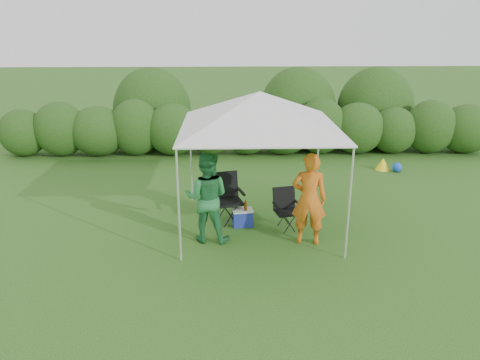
{
  "coord_description": "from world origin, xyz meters",
  "views": [
    {
      "loc": [
        -0.64,
        -8.58,
        4.17
      ],
      "look_at": [
        -0.39,
        0.4,
        1.05
      ],
      "focal_mm": 35.0,
      "sensor_mm": 36.0,
      "label": 1
    }
  ],
  "objects_px": {
    "canopy": "(260,110)",
    "cooler": "(242,217)",
    "chair_right": "(286,206)",
    "man": "(309,199)",
    "woman": "(207,197)",
    "chair_left": "(226,194)"
  },
  "relations": [
    {
      "from": "man",
      "to": "chair_left",
      "type": "bearing_deg",
      "value": -25.27
    },
    {
      "from": "chair_left",
      "to": "cooler",
      "type": "relative_size",
      "value": 2.25
    },
    {
      "from": "cooler",
      "to": "woman",
      "type": "bearing_deg",
      "value": -145.08
    },
    {
      "from": "man",
      "to": "canopy",
      "type": "bearing_deg",
      "value": -32.76
    },
    {
      "from": "chair_left",
      "to": "woman",
      "type": "relative_size",
      "value": 0.59
    },
    {
      "from": "cooler",
      "to": "man",
      "type": "bearing_deg",
      "value": -41.9
    },
    {
      "from": "canopy",
      "to": "cooler",
      "type": "xyz_separation_m",
      "value": [
        -0.33,
        -0.01,
        -2.28
      ]
    },
    {
      "from": "chair_right",
      "to": "woman",
      "type": "xyz_separation_m",
      "value": [
        -1.61,
        -0.55,
        0.41
      ]
    },
    {
      "from": "canopy",
      "to": "woman",
      "type": "distance_m",
      "value": 2.0
    },
    {
      "from": "chair_right",
      "to": "man",
      "type": "xyz_separation_m",
      "value": [
        0.34,
        -0.72,
        0.43
      ]
    },
    {
      "from": "chair_right",
      "to": "man",
      "type": "distance_m",
      "value": 0.91
    },
    {
      "from": "chair_right",
      "to": "cooler",
      "type": "bearing_deg",
      "value": 160.35
    },
    {
      "from": "woman",
      "to": "cooler",
      "type": "height_order",
      "value": "woman"
    },
    {
      "from": "chair_left",
      "to": "canopy",
      "type": "bearing_deg",
      "value": -37.72
    },
    {
      "from": "canopy",
      "to": "man",
      "type": "height_order",
      "value": "canopy"
    },
    {
      "from": "canopy",
      "to": "man",
      "type": "distance_m",
      "value": 1.98
    },
    {
      "from": "canopy",
      "to": "chair_left",
      "type": "bearing_deg",
      "value": 157.36
    },
    {
      "from": "chair_right",
      "to": "cooler",
      "type": "xyz_separation_m",
      "value": [
        -0.9,
        0.11,
        -0.3
      ]
    },
    {
      "from": "chair_right",
      "to": "man",
      "type": "bearing_deg",
      "value": -76.99
    },
    {
      "from": "chair_left",
      "to": "cooler",
      "type": "distance_m",
      "value": 0.61
    },
    {
      "from": "chair_left",
      "to": "cooler",
      "type": "bearing_deg",
      "value": -55.86
    },
    {
      "from": "chair_right",
      "to": "chair_left",
      "type": "xyz_separation_m",
      "value": [
        -1.23,
        0.4,
        0.11
      ]
    }
  ]
}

